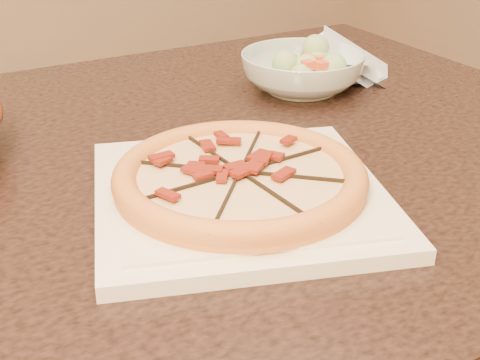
{
  "coord_description": "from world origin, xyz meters",
  "views": [
    {
      "loc": [
        -0.36,
        -0.87,
        1.13
      ],
      "look_at": [
        -0.02,
        -0.27,
        0.78
      ],
      "focal_mm": 50.0,
      "sensor_mm": 36.0,
      "label": 1
    }
  ],
  "objects": [
    {
      "name": "pizza",
      "position": [
        -0.02,
        -0.27,
        0.78
      ],
      "size": [
        0.29,
        0.29,
        0.03
      ],
      "color": "orange",
      "rests_on": "plate"
    },
    {
      "name": "cling_film",
      "position": [
        0.37,
        0.04,
        0.78
      ],
      "size": [
        0.2,
        0.18,
        0.05
      ],
      "primitive_type": null,
      "rotation": [
        0.0,
        0.0,
        0.35
      ],
      "color": "#B1C1CD",
      "rests_on": "dining_table"
    },
    {
      "name": "salad_bowl",
      "position": [
        0.27,
        0.03,
        0.78
      ],
      "size": [
        0.23,
        0.23,
        0.06
      ],
      "primitive_type": "imported",
      "rotation": [
        0.0,
        0.0,
        0.13
      ],
      "color": "silver",
      "rests_on": "dining_table"
    },
    {
      "name": "plate",
      "position": [
        -0.02,
        -0.27,
        0.76
      ],
      "size": [
        0.42,
        0.42,
        0.02
      ],
      "color": "#EFEACE",
      "rests_on": "dining_table"
    },
    {
      "name": "salad",
      "position": [
        0.27,
        0.03,
        0.83
      ],
      "size": [
        0.08,
        0.1,
        0.04
      ],
      "color": "#A7C58F",
      "rests_on": "salad_bowl"
    },
    {
      "name": "dining_table",
      "position": [
        -0.13,
        -0.1,
        0.66
      ],
      "size": [
        1.53,
        0.99,
        0.75
      ],
      "color": "#37221A",
      "rests_on": "floor"
    }
  ]
}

